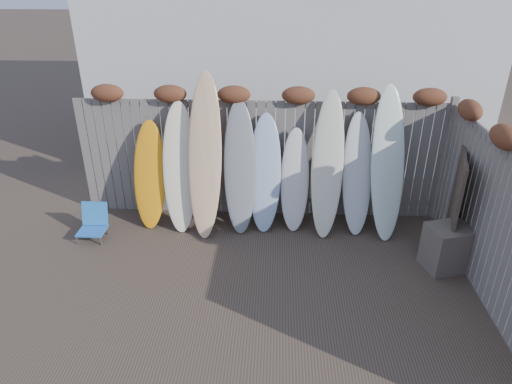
{
  "coord_description": "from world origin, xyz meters",
  "views": [
    {
      "loc": [
        0.28,
        -4.61,
        3.94
      ],
      "look_at": [
        0.0,
        1.2,
        1.0
      ],
      "focal_mm": 32.0,
      "sensor_mm": 36.0,
      "label": 1
    }
  ],
  "objects_px": {
    "lattice_panel": "(454,207)",
    "beach_chair": "(93,222)",
    "surfboard_0": "(150,175)",
    "wooden_crate": "(447,248)"
  },
  "relations": [
    {
      "from": "lattice_panel",
      "to": "beach_chair",
      "type": "bearing_deg",
      "value": -164.88
    },
    {
      "from": "surfboard_0",
      "to": "beach_chair",
      "type": "bearing_deg",
      "value": -145.84
    },
    {
      "from": "wooden_crate",
      "to": "surfboard_0",
      "type": "distance_m",
      "value": 4.64
    },
    {
      "from": "wooden_crate",
      "to": "surfboard_0",
      "type": "bearing_deg",
      "value": 166.21
    },
    {
      "from": "wooden_crate",
      "to": "lattice_panel",
      "type": "relative_size",
      "value": 0.42
    },
    {
      "from": "wooden_crate",
      "to": "surfboard_0",
      "type": "relative_size",
      "value": 0.37
    },
    {
      "from": "beach_chair",
      "to": "lattice_panel",
      "type": "height_order",
      "value": "lattice_panel"
    },
    {
      "from": "beach_chair",
      "to": "surfboard_0",
      "type": "xyz_separation_m",
      "value": [
        0.83,
        0.52,
        0.6
      ]
    },
    {
      "from": "beach_chair",
      "to": "wooden_crate",
      "type": "distance_m",
      "value": 5.35
    },
    {
      "from": "wooden_crate",
      "to": "beach_chair",
      "type": "bearing_deg",
      "value": 173.77
    }
  ]
}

